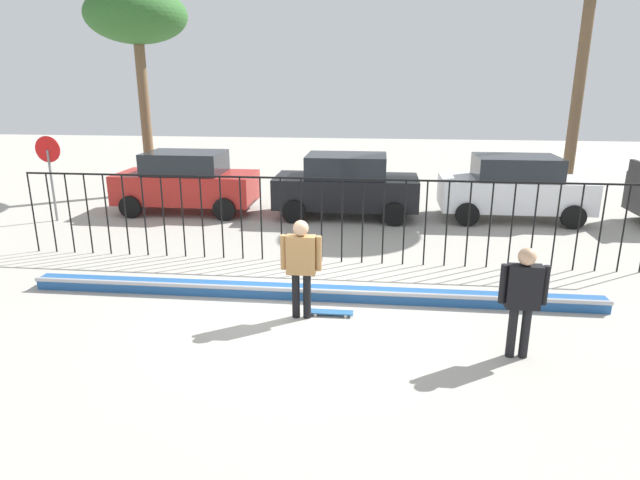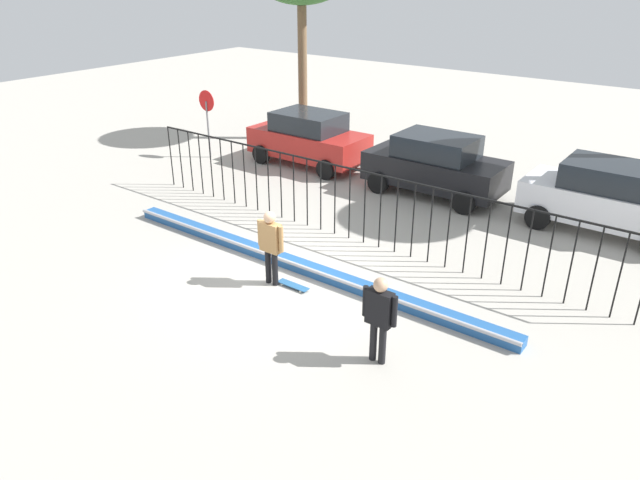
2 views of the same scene
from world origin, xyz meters
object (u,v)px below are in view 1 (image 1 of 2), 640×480
(skateboard, at_px, (331,312))
(parked_car_white, at_px, (514,187))
(parked_car_black, at_px, (346,185))
(skateboarder, at_px, (301,260))
(camera_operator, at_px, (523,293))
(parked_car_red, at_px, (187,181))
(palm_tree_short, at_px, (137,18))
(stop_sign, at_px, (50,167))

(skateboard, distance_m, parked_car_white, 8.96)
(parked_car_black, height_order, parked_car_white, same)
(skateboarder, relative_size, skateboard, 2.22)
(camera_operator, bearing_deg, parked_car_white, -58.63)
(skateboarder, bearing_deg, parked_car_black, 67.69)
(parked_car_red, bearing_deg, parked_car_black, -0.02)
(camera_operator, relative_size, parked_car_red, 0.40)
(skateboard, xyz_separation_m, palm_tree_short, (-7.55, 10.01, 5.97))
(parked_car_red, bearing_deg, skateboarder, -56.99)
(skateboarder, height_order, parked_car_white, parked_car_white)
(stop_sign, bearing_deg, palm_tree_short, 73.91)
(parked_car_black, xyz_separation_m, palm_tree_short, (-7.35, 2.71, 5.06))
(skateboard, distance_m, stop_sign, 10.64)
(parked_car_red, height_order, parked_car_black, same)
(parked_car_red, distance_m, stop_sign, 3.89)
(camera_operator, distance_m, stop_sign, 13.66)
(parked_car_red, bearing_deg, skateboard, -53.80)
(parked_car_red, bearing_deg, stop_sign, -155.75)
(palm_tree_short, bearing_deg, stop_sign, -106.09)
(palm_tree_short, bearing_deg, parked_car_white, -11.42)
(camera_operator, bearing_deg, stop_sign, 12.36)
(skateboarder, xyz_separation_m, skateboard, (0.51, 0.14, -1.01))
(camera_operator, height_order, stop_sign, stop_sign)
(skateboarder, distance_m, parked_car_red, 8.87)
(camera_operator, bearing_deg, skateboard, 21.47)
(parked_car_red, xyz_separation_m, palm_tree_short, (-2.32, 2.64, 5.06))
(parked_car_white, bearing_deg, skateboarder, -122.42)
(palm_tree_short, bearing_deg, skateboard, -52.95)
(skateboarder, xyz_separation_m, parked_car_black, (0.31, 7.43, -0.10))
(camera_operator, bearing_deg, parked_car_red, -2.92)
(skateboard, relative_size, parked_car_red, 0.19)
(stop_sign, bearing_deg, camera_operator, -30.98)
(skateboard, distance_m, parked_car_red, 9.09)
(camera_operator, relative_size, parked_car_white, 0.40)
(skateboarder, xyz_separation_m, parked_car_red, (-4.73, 7.51, -0.10))
(parked_car_red, relative_size, palm_tree_short, 0.61)
(skateboard, relative_size, palm_tree_short, 0.11)
(stop_sign, bearing_deg, parked_car_black, 9.64)
(skateboarder, height_order, parked_car_black, parked_car_black)
(parked_car_red, height_order, parked_car_white, same)
(parked_car_white, height_order, palm_tree_short, palm_tree_short)
(skateboarder, height_order, parked_car_red, parked_car_red)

